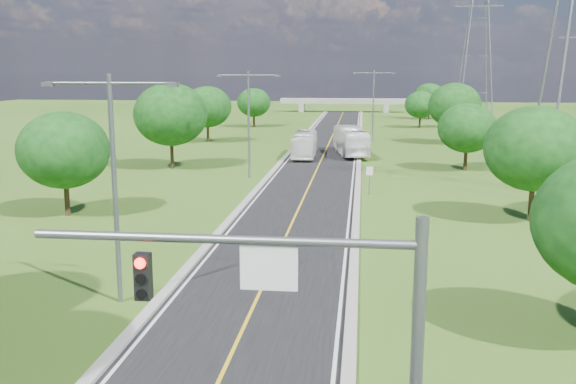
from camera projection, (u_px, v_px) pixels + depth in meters
name	position (u px, v px, depth m)	size (l,w,h in m)	color
ground	(322.00, 158.00, 74.66)	(260.00, 260.00, 0.00)	#315116
road	(325.00, 151.00, 80.51)	(8.00, 150.00, 0.06)	black
curb_left	(292.00, 150.00, 80.97)	(0.50, 150.00, 0.22)	gray
curb_right	(359.00, 151.00, 80.01)	(0.50, 150.00, 0.22)	gray
signal_mast	(319.00, 318.00, 13.82)	(8.54, 0.33, 7.20)	slate
speed_limit_sign	(369.00, 176.00, 52.30)	(0.55, 0.09, 2.40)	slate
overpass	(344.00, 102.00, 152.23)	(30.00, 3.00, 3.20)	gray
streetlight_near_left	(114.00, 170.00, 27.39)	(5.90, 0.25, 10.00)	slate
streetlight_mid_left	(249.00, 115.00, 59.58)	(5.90, 0.25, 10.00)	slate
streetlight_far_right	(373.00, 99.00, 90.41)	(5.90, 0.25, 10.00)	slate
power_tower_far	(477.00, 48.00, 122.71)	(9.00, 6.40, 28.00)	slate
tree_lb	(64.00, 150.00, 44.37)	(6.30, 6.30, 7.33)	black
tree_lc	(171.00, 115.00, 65.54)	(7.56, 7.56, 8.79)	black
tree_ld	(207.00, 107.00, 89.30)	(6.72, 6.72, 7.82)	black
tree_le	(254.00, 103.00, 112.54)	(5.88, 5.88, 6.84)	black
tree_rb	(535.00, 149.00, 42.65)	(6.72, 6.72, 7.82)	black
tree_rc	(467.00, 128.00, 64.34)	(5.88, 5.88, 6.84)	black
tree_rd	(455.00, 105.00, 87.35)	(7.14, 7.14, 8.30)	black
tree_re	(420.00, 105.00, 111.27)	(5.46, 5.46, 6.35)	black
tree_rf	(430.00, 96.00, 130.27)	(6.30, 6.30, 7.33)	black
bus_outbound	(351.00, 141.00, 76.44)	(2.76, 11.81, 3.29)	white
bus_inbound	(305.00, 144.00, 74.68)	(2.43, 10.38, 2.89)	white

